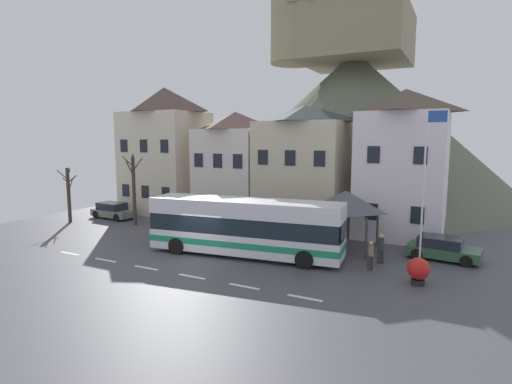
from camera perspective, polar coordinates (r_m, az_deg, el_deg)
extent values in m
cube|color=#49494F|center=(23.42, -8.98, -9.68)|extent=(40.00, 60.00, 0.06)
cube|color=silver|center=(27.10, -24.69, -7.84)|extent=(1.60, 0.20, 0.01)
cube|color=silver|center=(24.87, -20.37, -8.96)|extent=(1.60, 0.20, 0.01)
cube|color=silver|center=(22.82, -15.19, -10.24)|extent=(1.60, 0.20, 0.01)
cube|color=silver|center=(20.99, -9.00, -11.64)|extent=(1.60, 0.20, 0.01)
cube|color=silver|center=(19.46, -1.66, -13.12)|extent=(1.60, 0.20, 0.01)
cube|color=silver|center=(18.30, 6.87, -14.55)|extent=(1.60, 0.20, 0.01)
cube|color=beige|center=(38.94, -12.54, 4.04)|extent=(6.88, 5.78, 9.23)
pyramid|color=brown|center=(39.04, -12.78, 12.50)|extent=(6.88, 5.78, 2.27)
cube|color=black|center=(38.56, -17.84, 0.23)|extent=(0.80, 0.06, 1.10)
cube|color=black|center=(36.98, -15.32, 0.03)|extent=(0.80, 0.06, 1.10)
cube|color=black|center=(35.47, -12.59, -0.19)|extent=(0.80, 0.06, 1.10)
cube|color=black|center=(38.28, -18.08, 6.20)|extent=(0.80, 0.06, 1.10)
cube|color=black|center=(36.69, -15.54, 6.25)|extent=(0.80, 0.06, 1.10)
cube|color=black|center=(35.17, -12.78, 6.30)|extent=(0.80, 0.06, 1.10)
cube|color=silver|center=(34.55, -2.90, 2.45)|extent=(5.45, 5.52, 7.62)
pyramid|color=brown|center=(34.44, -2.95, 9.99)|extent=(5.45, 5.52, 1.46)
cube|color=black|center=(33.43, -7.98, -1.22)|extent=(0.80, 0.06, 1.10)
cube|color=black|center=(32.42, -5.36, -1.45)|extent=(0.80, 0.06, 1.10)
cube|color=black|center=(31.49, -2.57, -1.69)|extent=(0.80, 0.06, 1.10)
cube|color=black|center=(33.09, -8.09, 4.46)|extent=(0.80, 0.06, 1.10)
cube|color=black|center=(32.07, -5.43, 4.40)|extent=(0.80, 0.06, 1.10)
cube|color=black|center=(31.13, -2.61, 4.34)|extent=(0.80, 0.06, 1.10)
cube|color=beige|center=(32.07, 6.82, 2.48)|extent=(6.56, 5.90, 8.14)
pyramid|color=#2E3838|center=(32.00, 6.96, 10.87)|extent=(6.56, 5.90, 1.24)
cube|color=black|center=(30.47, 0.93, -1.76)|extent=(0.80, 0.06, 1.10)
cube|color=black|center=(29.58, 4.74, -2.06)|extent=(0.80, 0.06, 1.10)
cube|color=black|center=(28.83, 8.76, -2.38)|extent=(0.80, 0.06, 1.10)
cube|color=black|center=(30.10, 0.95, 4.91)|extent=(0.80, 0.06, 1.10)
cube|color=black|center=(29.20, 4.81, 4.80)|extent=(0.80, 0.06, 1.10)
cube|color=black|center=(28.44, 8.90, 4.66)|extent=(0.80, 0.06, 1.10)
cube|color=white|center=(30.61, 19.90, 2.32)|extent=(5.68, 6.54, 8.64)
pyramid|color=brown|center=(30.62, 20.34, 11.92)|extent=(5.68, 6.54, 1.62)
cube|color=black|center=(27.89, 15.91, -2.66)|extent=(0.80, 0.06, 1.10)
cube|color=black|center=(27.49, 21.73, -3.06)|extent=(0.80, 0.06, 1.10)
cube|color=black|center=(27.49, 16.19, 5.07)|extent=(0.80, 0.06, 1.10)
cube|color=black|center=(27.09, 22.11, 4.78)|extent=(0.80, 0.06, 1.10)
cone|color=#585F4D|center=(47.89, 13.38, 8.97)|extent=(36.21, 36.21, 16.46)
cube|color=gray|center=(49.14, 13.75, 20.39)|extent=(11.37, 11.37, 5.65)
cylinder|color=gray|center=(48.48, 5.87, 22.15)|extent=(5.96, 5.96, 7.97)
cube|color=white|center=(24.06, -1.62, -6.98)|extent=(11.68, 3.81, 1.17)
cube|color=#1E8C60|center=(24.05, -1.62, -6.85)|extent=(11.70, 3.84, 0.36)
cube|color=#19232D|center=(23.82, -1.63, -4.47)|extent=(11.58, 3.76, 0.99)
cube|color=white|center=(23.64, -1.64, -2.20)|extent=(11.68, 3.81, 0.92)
cube|color=#19232D|center=(22.35, 12.24, -5.44)|extent=(0.31, 2.07, 0.95)
cylinder|color=black|center=(24.14, 8.16, -7.83)|extent=(1.03, 0.40, 1.00)
cylinder|color=black|center=(21.92, 6.81, -9.41)|extent=(1.03, 0.40, 1.00)
cylinder|color=black|center=(26.82, -8.44, -6.28)|extent=(1.03, 0.40, 1.00)
cylinder|color=black|center=(24.84, -11.10, -7.46)|extent=(1.03, 0.40, 1.00)
cylinder|color=#473D33|center=(27.93, 10.01, -4.28)|extent=(0.14, 0.14, 2.40)
cylinder|color=#473D33|center=(27.17, 16.69, -4.82)|extent=(0.14, 0.14, 2.40)
cylinder|color=#473D33|center=(24.87, 7.74, -5.70)|extent=(0.14, 0.14, 2.40)
cylinder|color=#473D33|center=(24.01, 15.22, -6.38)|extent=(0.14, 0.14, 2.40)
pyramid|color=#4D4E57|center=(25.60, 12.53, -1.25)|extent=(3.60, 3.60, 1.28)
cube|color=#31553A|center=(25.74, 24.85, -7.60)|extent=(3.99, 2.24, 0.55)
cube|color=#1E232D|center=(25.64, 24.49, -6.36)|extent=(2.45, 1.86, 0.56)
cylinder|color=black|center=(26.50, 27.83, -7.66)|extent=(0.66, 0.27, 0.64)
cylinder|color=black|center=(24.79, 27.43, -8.64)|extent=(0.66, 0.27, 0.64)
cylinder|color=black|center=(26.82, 22.43, -7.18)|extent=(0.66, 0.27, 0.64)
cylinder|color=black|center=(25.13, 21.66, -8.11)|extent=(0.66, 0.27, 0.64)
cube|color=silver|center=(31.26, -8.76, -4.27)|extent=(4.47, 2.04, 0.68)
cube|color=#1E232D|center=(31.26, -9.12, -3.09)|extent=(2.71, 1.75, 0.59)
cylinder|color=black|center=(31.28, -5.63, -4.58)|extent=(0.65, 0.23, 0.64)
cylinder|color=black|center=(29.80, -7.37, -5.22)|extent=(0.65, 0.23, 0.64)
cylinder|color=black|center=(32.82, -10.01, -4.08)|extent=(0.65, 0.23, 0.64)
cylinder|color=black|center=(31.41, -11.87, -4.66)|extent=(0.65, 0.23, 0.64)
cube|color=slate|center=(37.28, -19.37, -2.78)|extent=(4.10, 1.95, 0.57)
cube|color=#1E232D|center=(37.34, -19.60, -1.87)|extent=(2.49, 1.64, 0.60)
cylinder|color=black|center=(36.84, -17.07, -3.04)|extent=(0.65, 0.24, 0.64)
cylinder|color=black|center=(35.80, -19.00, -3.42)|extent=(0.65, 0.24, 0.64)
cylinder|color=black|center=(38.82, -19.69, -2.62)|extent=(0.65, 0.24, 0.64)
cylinder|color=black|center=(37.83, -21.59, -2.96)|extent=(0.65, 0.24, 0.64)
cylinder|color=#38332D|center=(22.32, 15.56, -9.55)|extent=(0.14, 0.14, 0.83)
cylinder|color=#38332D|center=(22.41, 15.97, -9.50)|extent=(0.14, 0.14, 0.83)
cylinder|color=#7F6B56|center=(22.19, 15.83, -7.93)|extent=(0.29, 0.29, 0.57)
sphere|color=tan|center=(22.09, 15.86, -6.94)|extent=(0.22, 0.22, 0.22)
cylinder|color=#38332D|center=(23.75, 17.33, -8.64)|extent=(0.17, 0.17, 0.78)
cylinder|color=#38332D|center=(23.70, 16.85, -8.66)|extent=(0.17, 0.17, 0.78)
cylinder|color=#2D382D|center=(23.55, 17.16, -7.04)|extent=(0.33, 0.33, 0.70)
sphere|color=tan|center=(23.44, 17.20, -5.93)|extent=(0.24, 0.24, 0.24)
cylinder|color=black|center=(23.69, 11.74, -8.42)|extent=(0.16, 0.16, 0.84)
cylinder|color=black|center=(23.88, 11.87, -8.29)|extent=(0.16, 0.16, 0.84)
cylinder|color=gray|center=(23.61, 11.85, -6.81)|extent=(0.33, 0.33, 0.58)
sphere|color=#D1AD89|center=(23.52, 11.88, -5.85)|extent=(0.24, 0.24, 0.24)
cube|color=brown|center=(28.31, 9.57, -5.67)|extent=(1.63, 0.45, 0.08)
cube|color=brown|center=(28.47, 9.72, -5.14)|extent=(1.63, 0.06, 0.40)
cube|color=#2D2D33|center=(28.59, 8.15, -5.98)|extent=(0.08, 0.36, 0.45)
cube|color=#2D2D33|center=(28.16, 11.00, -6.25)|extent=(0.08, 0.36, 0.45)
cylinder|color=silver|center=(22.03, 22.43, -0.15)|extent=(0.10, 0.10, 8.28)
cube|color=#264CA5|center=(21.86, 24.13, 9.67)|extent=(0.90, 0.03, 0.56)
cylinder|color=black|center=(21.09, 21.78, -11.66)|extent=(0.63, 0.63, 0.25)
sphere|color=red|center=(20.89, 21.87, -9.98)|extent=(1.05, 1.05, 1.05)
cylinder|color=#47382D|center=(33.56, -16.77, 0.09)|extent=(0.27, 0.27, 5.41)
cylinder|color=#47382D|center=(33.01, -16.90, 4.37)|extent=(0.59, 0.55, 1.00)
cylinder|color=#47382D|center=(33.03, -17.31, 3.17)|extent=(0.25, 0.93, 1.18)
cylinder|color=#47382D|center=(33.20, -17.56, 4.09)|extent=(0.41, 0.82, 0.87)
cylinder|color=#47382D|center=(33.79, -16.96, 4.06)|extent=(0.76, 0.72, 1.04)
cylinder|color=#47382D|center=(33.33, -16.31, 3.72)|extent=(0.66, 0.54, 1.04)
cylinder|color=#47382D|center=(33.81, -16.83, 3.30)|extent=(0.66, 0.78, 0.78)
cylinder|color=#47382D|center=(34.04, -16.76, 1.32)|extent=(0.80, 0.92, 0.78)
cylinder|color=#47382D|center=(36.55, -24.83, -0.42)|extent=(0.28, 0.28, 4.50)
cylinder|color=#47382D|center=(36.05, -25.21, 1.51)|extent=(0.44, 0.78, 0.49)
cylinder|color=#47382D|center=(36.05, -24.81, 2.35)|extent=(0.71, 0.31, 0.89)
cylinder|color=#47382D|center=(36.76, -24.43, 1.67)|extent=(0.24, 1.00, 0.57)
cylinder|color=#47382D|center=(36.41, -25.57, 2.19)|extent=(0.60, 0.64, 0.86)
cylinder|color=#47382D|center=(35.97, -24.62, 0.83)|extent=(1.05, 0.40, 1.21)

